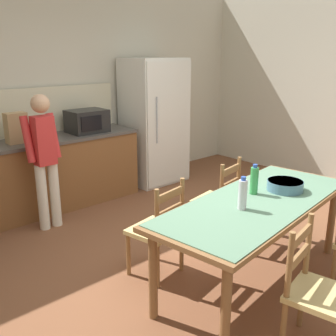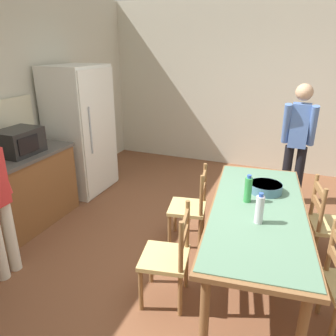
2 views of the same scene
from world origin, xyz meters
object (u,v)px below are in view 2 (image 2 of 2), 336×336
(dining_table, at_px, (257,216))
(bottle_off_centre, at_px, (248,189))
(chair_side_near_right, at_px, (328,224))
(person_by_table, at_px, (297,139))
(bottle_near_centre, at_px, (260,209))
(microwave, at_px, (19,142))
(serving_bowl, at_px, (266,187))
(chair_side_far_right, at_px, (191,207))
(refrigerator, at_px, (81,130))
(chair_side_far_left, at_px, (169,257))

(dining_table, distance_m, bottle_off_centre, 0.25)
(chair_side_near_right, xyz_separation_m, person_by_table, (1.35, 0.39, 0.51))
(bottle_near_centre, xyz_separation_m, chair_side_near_right, (0.82, -0.62, -0.46))
(microwave, distance_m, person_by_table, 3.58)
(serving_bowl, bearing_deg, dining_table, 177.07)
(bottle_off_centre, height_order, person_by_table, person_by_table)
(chair_side_near_right, bearing_deg, serving_bowl, 95.04)
(serving_bowl, xyz_separation_m, person_by_table, (1.53, -0.24, 0.12))
(chair_side_far_right, bearing_deg, refrigerator, -122.53)
(refrigerator, xyz_separation_m, dining_table, (-1.20, -2.78, -0.25))
(chair_side_far_right, distance_m, chair_side_far_left, 0.96)
(bottle_near_centre, relative_size, person_by_table, 0.16)
(chair_side_far_right, bearing_deg, serving_bowl, 78.16)
(microwave, distance_m, serving_bowl, 2.85)
(refrigerator, distance_m, person_by_table, 3.12)
(refrigerator, xyz_separation_m, microwave, (-1.16, 0.02, 0.14))
(chair_side_far_right, bearing_deg, dining_table, 52.21)
(microwave, bearing_deg, bottle_off_centre, -88.83)
(refrigerator, bearing_deg, microwave, 179.07)
(microwave, xyz_separation_m, bottle_off_centre, (0.05, -2.68, -0.18))
(microwave, bearing_deg, bottle_near_centre, -96.10)
(microwave, height_order, chair_side_far_right, microwave)
(refrigerator, bearing_deg, chair_side_far_left, -129.61)
(microwave, relative_size, serving_bowl, 1.56)
(person_by_table, bearing_deg, refrigerator, -75.28)
(chair_side_near_right, relative_size, chair_side_far_left, 1.00)
(serving_bowl, bearing_deg, bottle_off_centre, 154.26)
(refrigerator, height_order, serving_bowl, refrigerator)
(microwave, distance_m, dining_table, 2.82)
(refrigerator, distance_m, bottle_off_centre, 2.88)
(person_by_table, bearing_deg, microwave, -56.90)
(dining_table, distance_m, chair_side_near_right, 0.90)
(dining_table, xyz_separation_m, bottle_off_centre, (0.09, 0.12, 0.20))
(bottle_near_centre, relative_size, serving_bowl, 0.84)
(chair_side_near_right, bearing_deg, chair_side_far_right, 85.80)
(microwave, xyz_separation_m, chair_side_far_right, (0.35, -2.03, -0.64))
(chair_side_far_left, xyz_separation_m, person_by_table, (2.46, -0.91, 0.51))
(microwave, distance_m, chair_side_near_right, 3.55)
(chair_side_far_left, bearing_deg, refrigerator, -140.24)
(chair_side_far_left, relative_size, person_by_table, 0.54)
(chair_side_far_right, bearing_deg, bottle_near_centre, 39.89)
(refrigerator, relative_size, dining_table, 0.86)
(dining_table, relative_size, bottle_off_centre, 8.18)
(refrigerator, relative_size, person_by_table, 1.12)
(dining_table, relative_size, chair_side_near_right, 2.43)
(bottle_near_centre, distance_m, chair_side_far_right, 1.13)
(refrigerator, relative_size, chair_side_far_right, 2.08)
(microwave, bearing_deg, chair_side_near_right, -81.47)
(dining_table, bearing_deg, chair_side_near_right, -49.63)
(microwave, bearing_deg, chair_side_far_left, -105.51)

